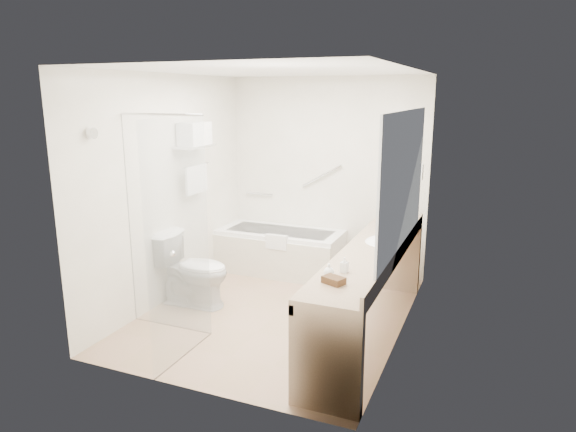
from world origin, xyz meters
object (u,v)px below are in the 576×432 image
at_px(water_bottle_left, 390,231).
at_px(bathtub, 280,251).
at_px(amenity_basket, 334,280).
at_px(vanity_counter, 370,273).
at_px(toilet, 193,270).

bearing_deg(water_bottle_left, bathtub, 152.01).
bearing_deg(amenity_basket, bathtub, 122.15).
relative_size(bathtub, vanity_counter, 0.59).
height_order(bathtub, amenity_basket, amenity_basket).
bearing_deg(water_bottle_left, amenity_basket, -95.28).
xyz_separation_m(bathtub, water_bottle_left, (1.59, -0.84, 0.65)).
bearing_deg(toilet, vanity_counter, -92.73).
xyz_separation_m(vanity_counter, water_bottle_left, (0.06, 0.55, 0.29)).
relative_size(toilet, amenity_basket, 4.91).
height_order(amenity_basket, water_bottle_left, water_bottle_left).
xyz_separation_m(bathtub, amenity_basket, (1.45, -2.31, 0.60)).
relative_size(toilet, water_bottle_left, 4.89).
bearing_deg(bathtub, toilet, -108.15).
xyz_separation_m(toilet, amenity_basket, (1.90, -0.93, 0.48)).
xyz_separation_m(toilet, water_bottle_left, (2.04, 0.53, 0.53)).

